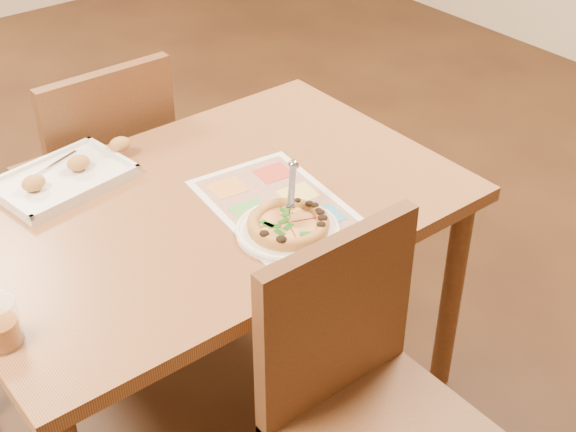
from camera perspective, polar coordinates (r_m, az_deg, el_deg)
dining_table at (r=2.11m, az=-5.75°, el=-0.96°), size 1.30×0.85×0.72m
chair_near at (r=1.80m, az=5.28°, el=-11.56°), size 0.42×0.42×0.47m
chair_far at (r=2.60m, az=-13.04°, el=3.91°), size 0.42×0.42×0.47m
plate at (r=1.94m, az=0.00°, el=-1.05°), size 0.29×0.29×0.01m
pizza at (r=1.93m, az=0.01°, el=-0.56°), size 0.20×0.20×0.03m
pizza_cutter at (r=1.94m, az=0.26°, el=1.66°), size 0.12×0.13×0.10m
appetizer_tray at (r=2.21m, az=-15.47°, el=2.70°), size 0.40×0.28×0.06m
menu at (r=2.05m, az=-0.96°, el=0.97°), size 0.35×0.45×0.00m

